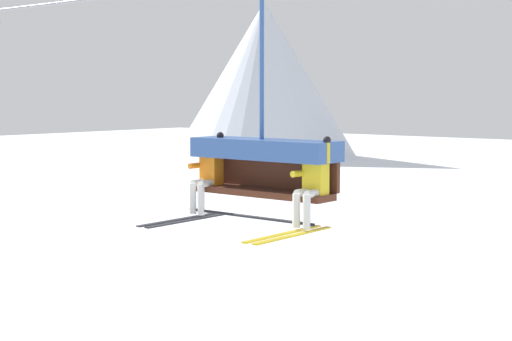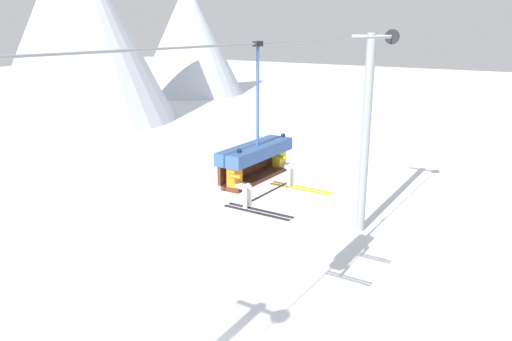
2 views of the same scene
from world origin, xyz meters
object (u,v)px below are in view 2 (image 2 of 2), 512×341
Objects in this scene: lift_tower_far at (366,131)px; skier_yellow at (283,160)px; chairlift_chair at (255,156)px; skier_orange at (239,179)px.

skier_yellow is at bearing -173.77° from lift_tower_far.
lift_tower_far is 4.93× the size of skier_yellow.
lift_tower_far is 2.35× the size of chairlift_chair.
chairlift_chair is 2.10× the size of skier_orange.
chairlift_chair reaches higher than skier_yellow.
chairlift_chair reaches higher than skier_orange.
chairlift_chair is 1.07m from skier_yellow.
chairlift_chair is (-9.46, -0.71, 1.11)m from lift_tower_far.
chairlift_chair is 1.06m from skier_orange.
skier_orange and skier_yellow have the same top height.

